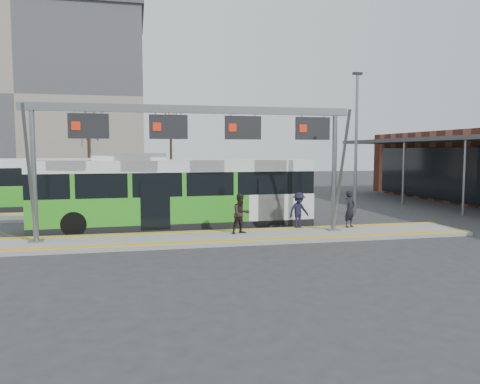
# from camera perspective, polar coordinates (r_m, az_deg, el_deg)

# --- Properties ---
(ground) EXTENTS (120.00, 120.00, 0.00)m
(ground) POSITION_cam_1_polar(r_m,az_deg,el_deg) (18.88, -3.90, -5.85)
(ground) COLOR #2D2D30
(ground) RESTS_ON ground
(platform_main) EXTENTS (22.00, 3.00, 0.15)m
(platform_main) POSITION_cam_1_polar(r_m,az_deg,el_deg) (18.87, -3.90, -5.63)
(platform_main) COLOR gray
(platform_main) RESTS_ON ground
(platform_second) EXTENTS (20.00, 3.00, 0.15)m
(platform_second) POSITION_cam_1_polar(r_m,az_deg,el_deg) (26.60, -15.06, -2.68)
(platform_second) COLOR gray
(platform_second) RESTS_ON ground
(tactile_main) EXTENTS (22.00, 2.65, 0.02)m
(tactile_main) POSITION_cam_1_polar(r_m,az_deg,el_deg) (18.86, -3.90, -5.37)
(tactile_main) COLOR gold
(tactile_main) RESTS_ON platform_main
(tactile_second) EXTENTS (20.00, 0.35, 0.02)m
(tactile_second) POSITION_cam_1_polar(r_m,az_deg,el_deg) (27.73, -14.96, -2.19)
(tactile_second) COLOR gold
(tactile_second) RESTS_ON platform_second
(gantry) EXTENTS (13.00, 1.68, 5.20)m
(gantry) POSITION_cam_1_polar(r_m,az_deg,el_deg) (18.77, -5.15, 7.27)
(gantry) COLOR slate
(gantry) RESTS_ON platform_main
(apartment_block) EXTENTS (24.50, 12.50, 18.40)m
(apartment_block) POSITION_cam_1_polar(r_m,az_deg,el_deg) (55.79, -24.43, 10.38)
(apartment_block) COLOR gray
(apartment_block) RESTS_ON ground
(hero_bus) EXTENTS (12.69, 3.12, 3.47)m
(hero_bus) POSITION_cam_1_polar(r_m,az_deg,el_deg) (21.83, -7.90, -0.21)
(hero_bus) COLOR black
(hero_bus) RESTS_ON ground
(bg_bus_green) EXTENTS (12.59, 3.43, 3.11)m
(bg_bus_green) POSITION_cam_1_polar(r_m,az_deg,el_deg) (30.97, -25.45, 0.79)
(bg_bus_green) COLOR black
(bg_bus_green) RESTS_ON ground
(passenger_a) EXTENTS (0.72, 0.63, 1.64)m
(passenger_a) POSITION_cam_1_polar(r_m,az_deg,el_deg) (21.49, 13.25, -2.03)
(passenger_a) COLOR black
(passenger_a) RESTS_ON platform_main
(passenger_b) EXTENTS (0.95, 0.84, 1.65)m
(passenger_b) POSITION_cam_1_polar(r_m,az_deg,el_deg) (19.30, 0.13, -2.68)
(passenger_b) COLOR black
(passenger_b) RESTS_ON platform_main
(passenger_c) EXTENTS (1.16, 0.89, 1.58)m
(passenger_c) POSITION_cam_1_polar(r_m,az_deg,el_deg) (20.81, 7.19, -2.24)
(passenger_c) COLOR black
(passenger_c) RESTS_ON platform_main
(tree_left) EXTENTS (1.40, 1.40, 8.19)m
(tree_left) POSITION_cam_1_polar(r_m,az_deg,el_deg) (48.59, -17.97, 7.90)
(tree_left) COLOR #382B21
(tree_left) RESTS_ON ground
(tree_mid) EXTENTS (1.40, 1.40, 8.67)m
(tree_mid) POSITION_cam_1_polar(r_m,az_deg,el_deg) (53.52, -8.45, 8.18)
(tree_mid) COLOR #382B21
(tree_mid) RESTS_ON ground
(lamp_east) EXTENTS (0.50, 0.25, 7.84)m
(lamp_east) POSITION_cam_1_polar(r_m,az_deg,el_deg) (26.74, 13.97, 6.16)
(lamp_east) COLOR slate
(lamp_east) RESTS_ON ground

